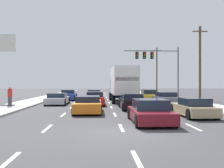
# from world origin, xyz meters

# --- Properties ---
(ground_plane) EXTENTS (140.00, 140.00, 0.00)m
(ground_plane) POSITION_xyz_m (0.00, 25.00, 0.00)
(ground_plane) COLOR #3D3D3F
(sidewalk_right) EXTENTS (2.92, 80.00, 0.14)m
(sidewalk_right) POSITION_xyz_m (8.41, 20.00, 0.07)
(sidewalk_right) COLOR #B2AFA8
(sidewalk_right) RESTS_ON ground_plane
(sidewalk_left) EXTENTS (2.92, 80.00, 0.14)m
(sidewalk_left) POSITION_xyz_m (-8.41, 20.00, 0.07)
(sidewalk_left) COLOR #B2AFA8
(sidewalk_left) RESTS_ON ground_plane
(lane_markings) EXTENTS (6.94, 57.00, 0.01)m
(lane_markings) POSITION_xyz_m (-0.00, 18.52, 0.00)
(lane_markings) COLOR silver
(lane_markings) RESTS_ON ground_plane
(car_blue) EXTENTS (1.87, 4.13, 1.27)m
(car_blue) POSITION_xyz_m (-4.92, 21.24, 0.58)
(car_blue) COLOR #1E389E
(car_blue) RESTS_ON ground_plane
(car_silver) EXTENTS (2.00, 4.16, 1.11)m
(car_silver) POSITION_xyz_m (-5.16, 14.39, 0.53)
(car_silver) COLOR #B7BABF
(car_silver) RESTS_ON ground_plane
(car_white) EXTENTS (1.88, 4.04, 1.27)m
(car_white) POSITION_xyz_m (-1.72, 21.13, 0.58)
(car_white) COLOR white
(car_white) RESTS_ON ground_plane
(car_red) EXTENTS (1.84, 4.11, 1.28)m
(car_red) POSITION_xyz_m (-1.45, 13.40, 0.58)
(car_red) COLOR red
(car_red) RESTS_ON ground_plane
(car_orange) EXTENTS (1.95, 4.60, 1.17)m
(car_orange) POSITION_xyz_m (-1.82, 7.32, 0.56)
(car_orange) COLOR orange
(car_orange) RESTS_ON ground_plane
(box_truck) EXTENTS (2.71, 8.88, 3.77)m
(box_truck) POSITION_xyz_m (1.54, 17.02, 2.14)
(box_truck) COLOR white
(box_truck) RESTS_ON ground_plane
(car_black) EXTENTS (1.82, 4.25, 1.25)m
(car_black) POSITION_xyz_m (1.57, 9.50, 0.59)
(car_black) COLOR black
(car_black) RESTS_ON ground_plane
(car_maroon) EXTENTS (1.98, 4.16, 1.23)m
(car_maroon) POSITION_xyz_m (1.63, 2.40, 0.55)
(car_maroon) COLOR maroon
(car_maroon) RESTS_ON ground_plane
(car_yellow) EXTENTS (1.86, 4.30, 1.33)m
(car_yellow) POSITION_xyz_m (4.98, 19.98, 0.61)
(car_yellow) COLOR yellow
(car_yellow) RESTS_ON ground_plane
(car_gray) EXTENTS (1.94, 4.18, 1.26)m
(car_gray) POSITION_xyz_m (5.27, 12.78, 0.59)
(car_gray) COLOR slate
(car_gray) RESTS_ON ground_plane
(car_tan) EXTENTS (1.83, 4.34, 1.16)m
(car_tan) POSITION_xyz_m (4.86, 4.88, 0.53)
(car_tan) COLOR tan
(car_tan) RESTS_ON ground_plane
(traffic_signal_mast) EXTENTS (7.85, 0.69, 7.23)m
(traffic_signal_mast) POSITION_xyz_m (6.67, 24.52, 5.52)
(traffic_signal_mast) COLOR #595B56
(traffic_signal_mast) RESTS_ON ground_plane
(utility_pole_mid) EXTENTS (1.80, 0.28, 8.93)m
(utility_pole_mid) POSITION_xyz_m (11.02, 18.87, 4.60)
(utility_pole_mid) COLOR brown
(utility_pole_mid) RESTS_ON ground_plane
(utility_pole_far) EXTENTS (1.80, 0.28, 9.65)m
(utility_pole_far) POSITION_xyz_m (11.06, 41.71, 4.96)
(utility_pole_far) COLOR brown
(utility_pole_far) RESTS_ON ground_plane
(pedestrian_near_corner) EXTENTS (0.38, 0.38, 1.68)m
(pedestrian_near_corner) POSITION_xyz_m (-8.70, 11.29, 0.98)
(pedestrian_near_corner) COLOR #3F3F42
(pedestrian_near_corner) RESTS_ON sidewalk_left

